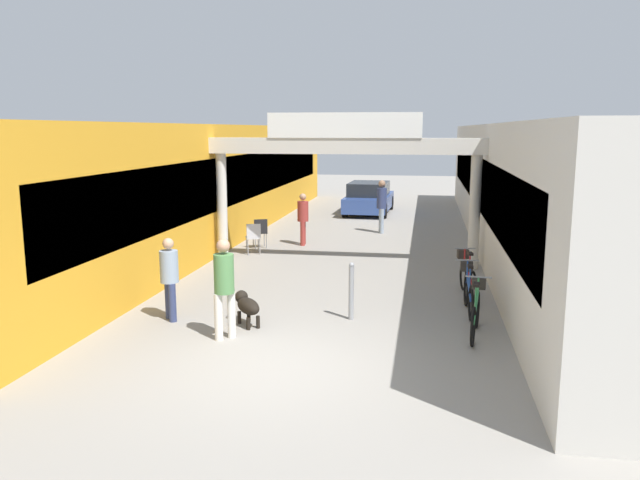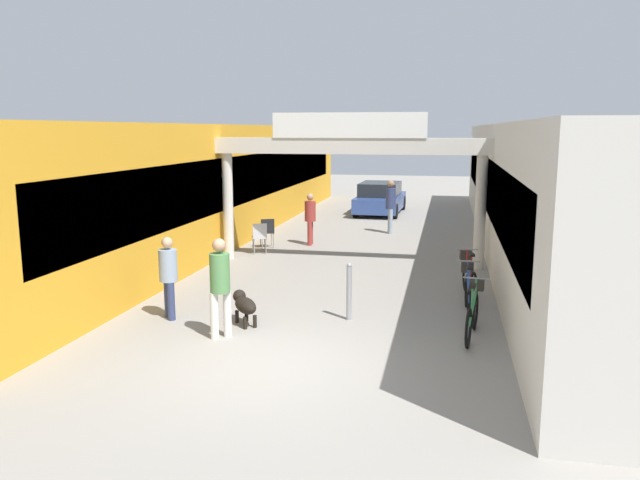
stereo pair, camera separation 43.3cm
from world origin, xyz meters
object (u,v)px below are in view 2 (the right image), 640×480
object	(u,v)px
pedestrian_companion	(168,273)
bicycle_red_third	(469,276)
dog_on_leash	(244,304)
parked_car_blue	(380,198)
bicycle_blue_second	(468,291)
pedestrian_with_dog	(220,281)
bollard_post_metal	(349,291)
bicycle_green_nearest	(473,312)
cafe_chair_aluminium_nearer	(260,235)
cafe_chair_black_farther	(267,230)
pedestrian_elderly_walking	(391,203)
pedestrian_carrying_crate	(310,216)

from	to	relation	value
pedestrian_companion	bicycle_red_third	distance (m)	6.26
dog_on_leash	parked_car_blue	distance (m)	15.77
bicycle_blue_second	pedestrian_with_dog	bearing A→B (deg)	-150.45
parked_car_blue	bollard_post_metal	bearing A→B (deg)	-86.02
bicycle_green_nearest	bicycle_blue_second	xyz separation A→B (m)	(-0.04, 1.43, 0.00)
cafe_chair_aluminium_nearer	bicycle_green_nearest	bearing A→B (deg)	-47.37
cafe_chair_aluminium_nearer	pedestrian_with_dog	bearing A→B (deg)	-78.09
cafe_chair_aluminium_nearer	cafe_chair_black_farther	distance (m)	0.92
pedestrian_with_dog	bicycle_red_third	xyz separation A→B (m)	(4.24, 3.64, -0.56)
bicycle_green_nearest	bicycle_red_third	xyz separation A→B (m)	(0.01, 2.70, 0.00)
pedestrian_with_dog	bollard_post_metal	size ratio (longest dim) A/B	1.58
bicycle_green_nearest	bollard_post_metal	bearing A→B (deg)	166.84
pedestrian_companion	cafe_chair_black_farther	xyz separation A→B (m)	(-0.21, 7.24, -0.35)
bicycle_blue_second	cafe_chair_aluminium_nearer	size ratio (longest dim) A/B	1.90
pedestrian_elderly_walking	parked_car_blue	size ratio (longest dim) A/B	0.45
pedestrian_carrying_crate	bicycle_blue_second	xyz separation A→B (m)	(4.58, -6.46, -0.47)
pedestrian_carrying_crate	bicycle_blue_second	size ratio (longest dim) A/B	0.95
pedestrian_elderly_walking	dog_on_leash	bearing A→B (deg)	-98.88
pedestrian_with_dog	cafe_chair_black_farther	world-z (taller)	pedestrian_with_dog
cafe_chair_black_farther	pedestrian_with_dog	bearing A→B (deg)	-79.10
bicycle_blue_second	parked_car_blue	bearing A→B (deg)	102.90
pedestrian_with_dog	cafe_chair_aluminium_nearer	xyz separation A→B (m)	(-1.51, 7.18, -0.46)
parked_car_blue	pedestrian_carrying_crate	bearing A→B (deg)	-99.79
cafe_chair_aluminium_nearer	parked_car_blue	bearing A→B (deg)	75.36
pedestrian_with_dog	pedestrian_companion	world-z (taller)	pedestrian_with_dog
cafe_chair_black_farther	parked_car_blue	bearing A→B (deg)	73.55
pedestrian_companion	parked_car_blue	bearing A→B (deg)	81.73
pedestrian_carrying_crate	pedestrian_elderly_walking	xyz separation A→B (m)	(2.22, 2.70, 0.14)
bicycle_green_nearest	dog_on_leash	bearing A→B (deg)	-178.08
pedestrian_elderly_walking	dog_on_leash	xyz separation A→B (m)	(-1.68, -10.73, -0.68)
dog_on_leash	cafe_chair_aluminium_nearer	xyz separation A→B (m)	(-1.66, 6.37, 0.17)
pedestrian_carrying_crate	bicycle_red_third	bearing A→B (deg)	-48.28
pedestrian_with_dog	parked_car_blue	size ratio (longest dim) A/B	0.43
dog_on_leash	parked_car_blue	world-z (taller)	parked_car_blue
cafe_chair_black_farther	bicycle_blue_second	bearing A→B (deg)	-44.91
dog_on_leash	bicycle_blue_second	distance (m)	4.33
pedestrian_elderly_walking	bicycle_blue_second	world-z (taller)	pedestrian_elderly_walking
bollard_post_metal	dog_on_leash	bearing A→B (deg)	-160.21
bollard_post_metal	bicycle_red_third	bearing A→B (deg)	44.01
bicycle_blue_second	cafe_chair_aluminium_nearer	xyz separation A→B (m)	(-5.70, 4.80, 0.10)
dog_on_leash	pedestrian_carrying_crate	bearing A→B (deg)	93.88
dog_on_leash	bicycle_red_third	bearing A→B (deg)	34.75
pedestrian_elderly_walking	cafe_chair_black_farther	xyz separation A→B (m)	(-3.39, -3.44, -0.51)
pedestrian_elderly_walking	cafe_chair_black_farther	size ratio (longest dim) A/B	2.05
cafe_chair_black_farther	bicycle_red_third	bearing A→B (deg)	-37.57
pedestrian_carrying_crate	bicycle_green_nearest	distance (m)	9.16
pedestrian_elderly_walking	bicycle_red_third	size ratio (longest dim) A/B	1.08
pedestrian_with_dog	cafe_chair_aluminium_nearer	distance (m)	7.35
pedestrian_carrying_crate	cafe_chair_black_farther	xyz separation A→B (m)	(-1.16, -0.74, -0.37)
bicycle_green_nearest	pedestrian_with_dog	bearing A→B (deg)	-167.49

